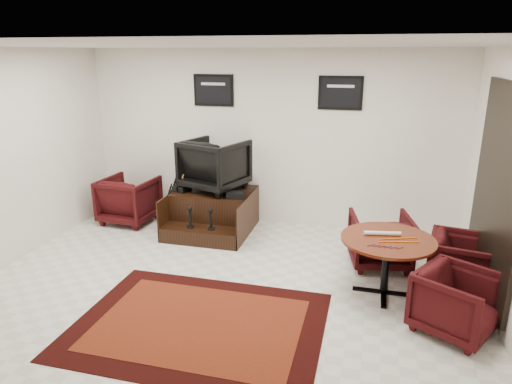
% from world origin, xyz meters
% --- Properties ---
extents(ground, '(6.00, 6.00, 0.00)m').
position_xyz_m(ground, '(0.00, 0.00, 0.00)').
color(ground, white).
rests_on(ground, ground).
extents(room_shell, '(6.02, 5.02, 2.81)m').
position_xyz_m(room_shell, '(0.41, 0.12, 1.79)').
color(room_shell, white).
rests_on(room_shell, ground).
extents(area_rug, '(2.57, 1.93, 0.01)m').
position_xyz_m(area_rug, '(-0.00, -0.67, 0.01)').
color(area_rug, black).
rests_on(area_rug, ground).
extents(shine_podium, '(1.23, 1.27, 0.63)m').
position_xyz_m(shine_podium, '(-0.76, 1.92, 0.29)').
color(shine_podium, black).
rests_on(shine_podium, ground).
extents(shine_chair, '(1.08, 1.05, 0.89)m').
position_xyz_m(shine_chair, '(-0.76, 2.05, 1.08)').
color(shine_chair, black).
rests_on(shine_chair, shine_podium).
extents(shoes_pair, '(0.26, 0.29, 0.09)m').
position_xyz_m(shoes_pair, '(-1.24, 1.84, 0.68)').
color(shoes_pair, black).
rests_on(shoes_pair, shine_podium).
extents(polish_kit, '(0.28, 0.22, 0.09)m').
position_xyz_m(polish_kit, '(-0.32, 1.70, 0.68)').
color(polish_kit, black).
rests_on(polish_kit, shine_podium).
extents(umbrella_black, '(0.30, 0.11, 0.80)m').
position_xyz_m(umbrella_black, '(-1.50, 1.75, 0.40)').
color(umbrella_black, black).
rests_on(umbrella_black, ground).
extents(umbrella_hooked, '(0.33, 0.12, 0.88)m').
position_xyz_m(umbrella_hooked, '(-1.48, 1.87, 0.44)').
color(umbrella_hooked, black).
rests_on(umbrella_hooked, ground).
extents(armchair_side, '(0.87, 0.83, 0.84)m').
position_xyz_m(armchair_side, '(-2.24, 1.92, 0.42)').
color(armchair_side, black).
rests_on(armchair_side, ground).
extents(meeting_table, '(1.07, 1.07, 0.70)m').
position_xyz_m(meeting_table, '(1.87, 0.50, 0.61)').
color(meeting_table, '#48170A').
rests_on(meeting_table, ground).
extents(table_chair_back, '(0.88, 0.84, 0.77)m').
position_xyz_m(table_chair_back, '(1.81, 1.28, 0.39)').
color(table_chair_back, black).
rests_on(table_chair_back, ground).
extents(table_chair_window, '(0.79, 0.83, 0.74)m').
position_xyz_m(table_chair_window, '(2.74, 0.83, 0.37)').
color(table_chair_window, black).
rests_on(table_chair_window, ground).
extents(table_chair_corner, '(0.93, 0.95, 0.73)m').
position_xyz_m(table_chair_corner, '(2.55, -0.12, 0.36)').
color(table_chair_corner, black).
rests_on(table_chair_corner, ground).
extents(paper_roll, '(0.42, 0.13, 0.05)m').
position_xyz_m(paper_roll, '(1.81, 0.57, 0.73)').
color(paper_roll, silver).
rests_on(paper_roll, meeting_table).
extents(table_clutter, '(0.56, 0.39, 0.01)m').
position_xyz_m(table_clutter, '(1.95, 0.41, 0.71)').
color(table_clutter, orange).
rests_on(table_clutter, meeting_table).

